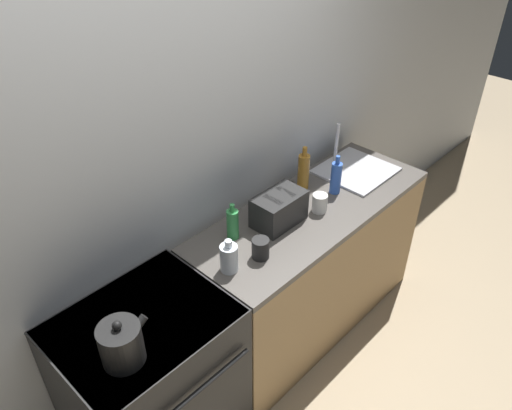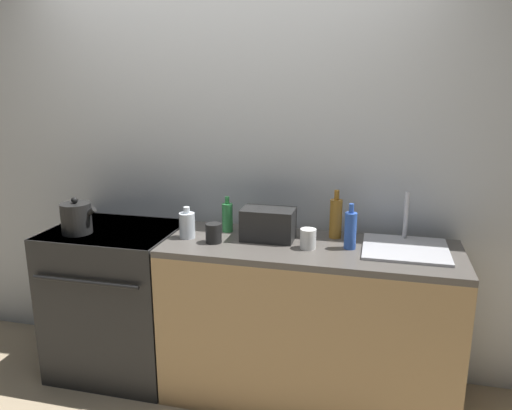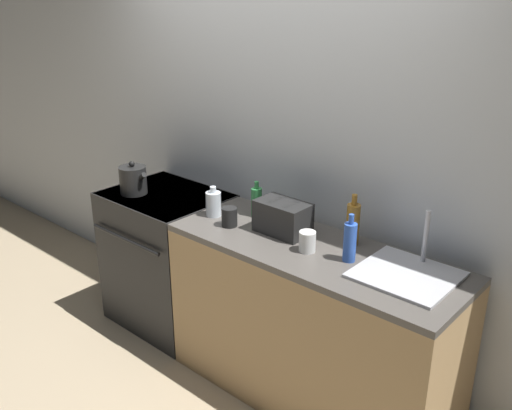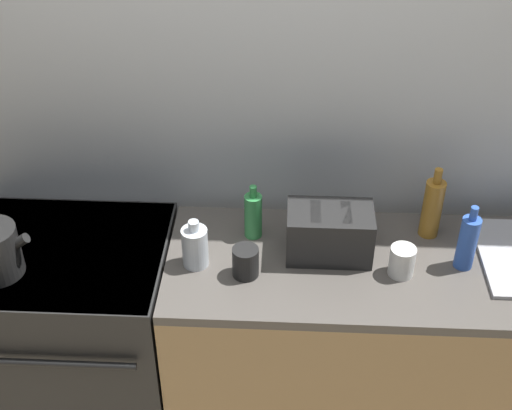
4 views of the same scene
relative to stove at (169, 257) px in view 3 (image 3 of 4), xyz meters
The scene contains 13 objects.
ground_plane 0.84m from the stove, 26.18° to the right, with size 12.00×12.00×0.00m, color tan.
wall_back 1.09m from the stove, 30.14° to the left, with size 8.00×0.05×2.60m.
stove is the anchor object (origin of this frame).
counter_block 1.20m from the stove, ahead, with size 1.62×0.59×0.93m.
kettle 0.58m from the stove, 143.64° to the right, with size 0.22×0.17×0.22m.
toaster 1.10m from the stove, ahead, with size 0.29×0.18×0.18m.
sink_tray 1.77m from the stove, ahead, with size 0.44×0.42×0.28m.
bottle_clear 0.73m from the stove, ahead, with size 0.09×0.09×0.18m.
bottle_amber 1.45m from the stove, ahead, with size 0.07×0.07×0.28m.
bottle_green 0.89m from the stove, 10.36° to the left, with size 0.06×0.06×0.21m.
bottle_blue 1.52m from the stove, ahead, with size 0.06×0.06×0.25m.
cup_black 0.85m from the stove, ahead, with size 0.09×0.09×0.11m.
cup_white 1.30m from the stove, ahead, with size 0.09×0.09×0.11m.
Camera 3 is at (2.11, -1.89, 2.23)m, focal length 40.00 mm.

